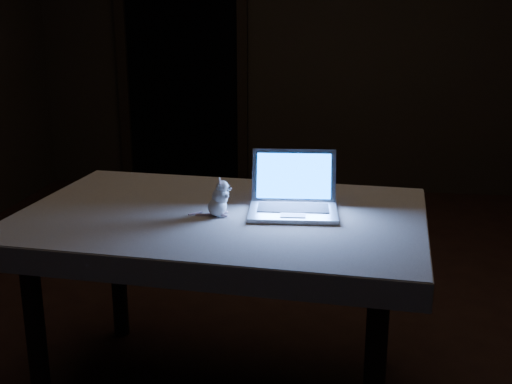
# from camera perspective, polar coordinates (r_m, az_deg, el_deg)

# --- Properties ---
(floor) EXTENTS (5.00, 5.00, 0.00)m
(floor) POSITION_cam_1_polar(r_m,az_deg,el_deg) (2.96, 3.55, -12.71)
(floor) COLOR black
(floor) RESTS_ON ground
(back_wall) EXTENTS (4.50, 0.04, 2.60)m
(back_wall) POSITION_cam_1_polar(r_m,az_deg,el_deg) (5.10, 5.82, 14.50)
(back_wall) COLOR black
(back_wall) RESTS_ON ground
(doorway) EXTENTS (1.06, 0.36, 2.13)m
(doorway) POSITION_cam_1_polar(r_m,az_deg,el_deg) (5.26, -6.58, 11.96)
(doorway) COLOR black
(doorway) RESTS_ON back_wall
(table) EXTENTS (1.41, 0.97, 0.72)m
(table) POSITION_cam_1_polar(r_m,az_deg,el_deg) (2.43, -2.97, -10.01)
(table) COLOR black
(table) RESTS_ON floor
(tablecloth) EXTENTS (1.52, 1.10, 0.09)m
(tablecloth) POSITION_cam_1_polar(r_m,az_deg,el_deg) (2.27, -1.60, -3.08)
(tablecloth) COLOR beige
(tablecloth) RESTS_ON table
(laptop) EXTENTS (0.32, 0.29, 0.21)m
(laptop) POSITION_cam_1_polar(r_m,az_deg,el_deg) (2.23, 3.35, 0.55)
(laptop) COLOR #ABABAF
(laptop) RESTS_ON tablecloth
(plush_mouse) EXTENTS (0.11, 0.11, 0.13)m
(plush_mouse) POSITION_cam_1_polar(r_m,az_deg,el_deg) (2.23, -3.47, -0.47)
(plush_mouse) COLOR silver
(plush_mouse) RESTS_ON tablecloth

